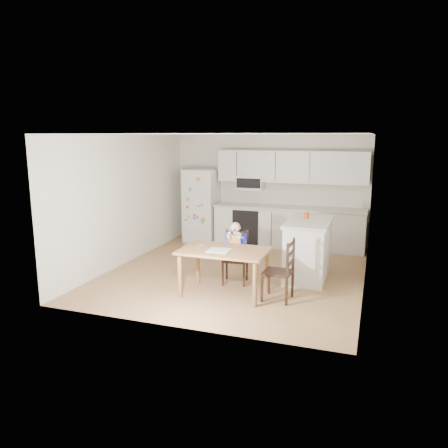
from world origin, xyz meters
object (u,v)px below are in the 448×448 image
object	(u,v)px
kitchen_island	(308,249)
red_cup	(307,215)
refrigerator	(202,205)
chair_booster	(236,246)
dining_table	(224,256)
chair_side	(284,266)

from	to	relation	value
kitchen_island	red_cup	size ratio (longest dim) A/B	13.06
refrigerator	kitchen_island	distance (m)	3.47
chair_booster	dining_table	bearing A→B (deg)	-97.50
kitchen_island	chair_booster	bearing A→B (deg)	-148.72
red_cup	dining_table	bearing A→B (deg)	-125.74
chair_booster	chair_side	xyz separation A→B (m)	(0.95, -0.57, -0.10)
red_cup	chair_booster	distance (m)	1.42
refrigerator	chair_side	xyz separation A→B (m)	(2.65, -3.23, -0.31)
refrigerator	dining_table	distance (m)	3.70
kitchen_island	chair_side	world-z (taller)	kitchen_island
dining_table	chair_booster	world-z (taller)	chair_booster
kitchen_island	dining_table	distance (m)	1.72
red_cup	dining_table	size ratio (longest dim) A/B	0.08
refrigerator	chair_booster	size ratio (longest dim) A/B	1.62
red_cup	chair_side	bearing A→B (deg)	-94.19
kitchen_island	dining_table	bearing A→B (deg)	-130.82
chair_booster	red_cup	bearing A→B (deg)	30.56
refrigerator	dining_table	size ratio (longest dim) A/B	1.25
refrigerator	chair_side	bearing A→B (deg)	-50.62
chair_booster	chair_side	bearing A→B (deg)	-38.94
chair_booster	kitchen_island	bearing A→B (deg)	23.20
red_cup	chair_booster	size ratio (longest dim) A/B	0.10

